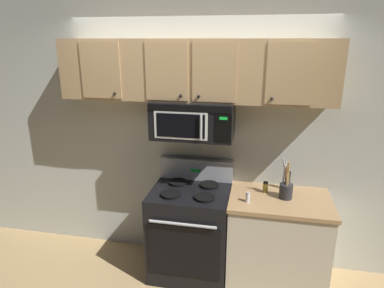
# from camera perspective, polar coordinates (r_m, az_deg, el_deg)

# --- Properties ---
(back_wall) EXTENTS (5.20, 0.10, 2.70)m
(back_wall) POSITION_cam_1_polar(r_m,az_deg,el_deg) (3.42, 1.00, 1.47)
(back_wall) COLOR silver
(back_wall) RESTS_ON ground_plane
(stove_range) EXTENTS (0.76, 0.69, 1.12)m
(stove_range) POSITION_cam_1_polar(r_m,az_deg,el_deg) (3.45, -0.22, -14.44)
(stove_range) COLOR black
(stove_range) RESTS_ON ground_plane
(over_range_microwave) EXTENTS (0.76, 0.43, 0.35)m
(over_range_microwave) POSITION_cam_1_polar(r_m,az_deg,el_deg) (3.13, 0.18, 4.21)
(over_range_microwave) COLOR black
(upper_cabinets) EXTENTS (2.50, 0.36, 0.55)m
(upper_cabinets) POSITION_cam_1_polar(r_m,az_deg,el_deg) (3.09, 0.31, 12.49)
(upper_cabinets) COLOR tan
(counter_segment) EXTENTS (0.93, 0.65, 0.90)m
(counter_segment) POSITION_cam_1_polar(r_m,az_deg,el_deg) (3.42, 14.25, -15.67)
(counter_segment) COLOR beige
(counter_segment) RESTS_ON ground_plane
(utensil_crock_charcoal) EXTENTS (0.12, 0.12, 0.39)m
(utensil_crock_charcoal) POSITION_cam_1_polar(r_m,az_deg,el_deg) (3.18, 15.77, -7.34)
(utensil_crock_charcoal) COLOR #2D2D33
(utensil_crock_charcoal) RESTS_ON counter_segment
(salt_shaker) EXTENTS (0.04, 0.04, 0.09)m
(salt_shaker) POSITION_cam_1_polar(r_m,az_deg,el_deg) (3.06, 9.52, -8.95)
(salt_shaker) COLOR white
(salt_shaker) RESTS_ON counter_segment
(pepper_mill) EXTENTS (0.05, 0.05, 0.19)m
(pepper_mill) POSITION_cam_1_polar(r_m,az_deg,el_deg) (3.36, 16.02, -6.01)
(pepper_mill) COLOR black
(pepper_mill) RESTS_ON counter_segment
(spice_jar) EXTENTS (0.05, 0.05, 0.11)m
(spice_jar) POSITION_cam_1_polar(r_m,az_deg,el_deg) (3.27, 12.43, -7.19)
(spice_jar) COLOR olive
(spice_jar) RESTS_ON counter_segment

